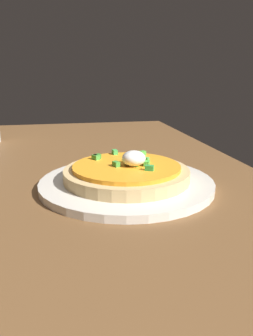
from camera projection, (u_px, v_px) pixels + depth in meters
The scene contains 3 objects.
dining_table at pixel (47, 188), 58.82cm from camera, with size 128.53×78.45×2.86cm, color brown.
plate at pixel (126, 183), 54.75cm from camera, with size 28.11×28.11×1.20cm, color silver.
pizza at pixel (127, 172), 54.23cm from camera, with size 20.24×20.24×4.95cm.
Camera 1 is at (-57.15, -2.82, 21.16)cm, focal length 36.00 mm.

